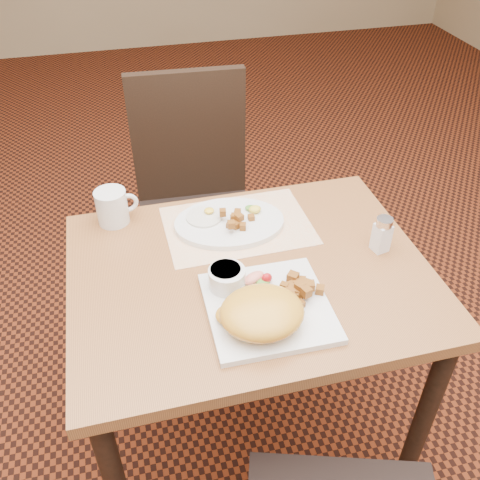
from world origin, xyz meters
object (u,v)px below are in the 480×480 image
table (250,301)px  plate_oval (229,223)px  plate_square (268,308)px  salt_shaker (382,234)px  coffee_mug (113,207)px  chair_far (195,195)px

table → plate_oval: bearing=92.6°
plate_square → salt_shaker: (0.35, 0.14, 0.04)m
plate_oval → salt_shaker: bearing=-28.7°
plate_oval → table: bearing=-87.4°
plate_oval → coffee_mug: (-0.31, 0.10, 0.04)m
chair_far → plate_square: (0.03, -0.83, 0.22)m
plate_oval → salt_shaker: (0.36, -0.20, 0.04)m
chair_far → salt_shaker: size_ratio=9.70×
plate_oval → coffee_mug: 0.33m
chair_far → coffee_mug: chair_far is taller
salt_shaker → coffee_mug: size_ratio=0.85×
salt_shaker → plate_oval: bearing=151.3°
chair_far → coffee_mug: (-0.29, -0.39, 0.26)m
chair_far → coffee_mug: bearing=56.7°
table → salt_shaker: (0.35, -0.00, 0.16)m
table → coffee_mug: bearing=137.0°
plate_square → chair_far: bearing=92.0°
plate_square → salt_shaker: salt_shaker is taller
table → salt_shaker: 0.39m
chair_far → salt_shaker: bearing=121.7°
chair_far → plate_oval: (0.02, -0.49, 0.22)m
plate_square → plate_oval: size_ratio=0.92×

